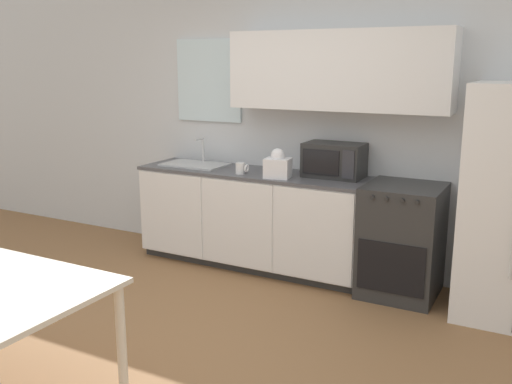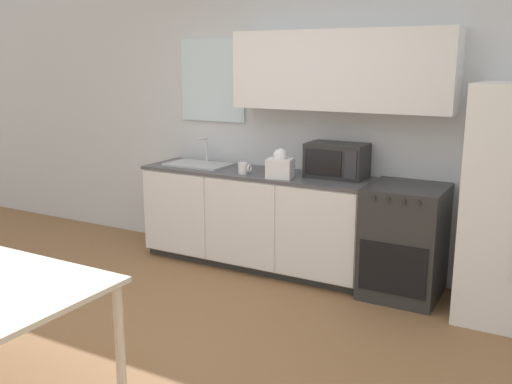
% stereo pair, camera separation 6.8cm
% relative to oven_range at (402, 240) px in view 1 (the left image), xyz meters
% --- Properties ---
extents(ground_plane, '(12.00, 12.00, 0.00)m').
position_rel_oven_range_xyz_m(ground_plane, '(-1.15, -1.77, -0.46)').
color(ground_plane, olive).
extents(wall_back, '(12.00, 0.38, 2.70)m').
position_rel_oven_range_xyz_m(wall_back, '(-1.07, 0.31, 0.97)').
color(wall_back, silver).
rests_on(wall_back, ground_plane).
extents(kitchen_counter, '(2.22, 0.62, 0.91)m').
position_rel_oven_range_xyz_m(kitchen_counter, '(-1.42, 0.02, -0.00)').
color(kitchen_counter, '#333333').
rests_on(kitchen_counter, ground_plane).
extents(oven_range, '(0.61, 0.65, 0.93)m').
position_rel_oven_range_xyz_m(oven_range, '(0.00, 0.00, 0.00)').
color(oven_range, '#2D2D2D').
rests_on(oven_range, ground_plane).
extents(kitchen_sink, '(0.61, 0.39, 0.26)m').
position_rel_oven_range_xyz_m(kitchen_sink, '(-2.06, 0.03, 0.47)').
color(kitchen_sink, '#B7BABC').
rests_on(kitchen_sink, kitchen_counter).
extents(microwave, '(0.51, 0.33, 0.30)m').
position_rel_oven_range_xyz_m(microwave, '(-0.66, 0.13, 0.60)').
color(microwave, '#282828').
rests_on(microwave, kitchen_counter).
extents(coffee_mug, '(0.12, 0.09, 0.10)m').
position_rel_oven_range_xyz_m(coffee_mug, '(-1.45, -0.14, 0.50)').
color(coffee_mug, white).
rests_on(coffee_mug, kitchen_counter).
extents(grocery_bag_0, '(0.25, 0.22, 0.26)m').
position_rel_oven_range_xyz_m(grocery_bag_0, '(-1.08, -0.14, 0.56)').
color(grocery_bag_0, white).
rests_on(grocery_bag_0, kitchen_counter).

